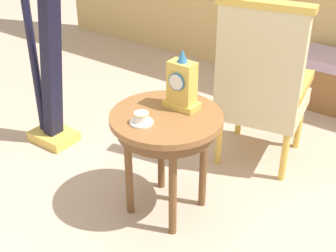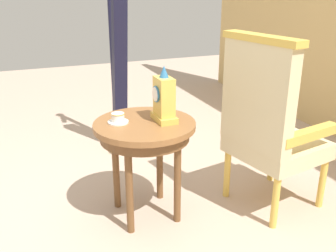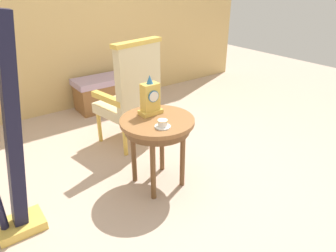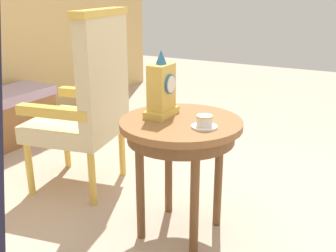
# 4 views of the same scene
# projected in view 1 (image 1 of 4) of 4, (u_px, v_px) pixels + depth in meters

# --- Properties ---
(ground_plane) EXTENTS (10.00, 10.00, 0.00)m
(ground_plane) POSITION_uv_depth(u_px,v_px,m) (173.00, 218.00, 2.73)
(ground_plane) COLOR #BCA38E
(side_table) EXTENTS (0.61, 0.61, 0.63)m
(side_table) POSITION_uv_depth(u_px,v_px,m) (166.00, 128.00, 2.55)
(side_table) COLOR brown
(side_table) RESTS_ON ground
(teacup_left) EXTENTS (0.12, 0.12, 0.06)m
(teacup_left) POSITION_uv_depth(u_px,v_px,m) (141.00, 119.00, 2.41)
(teacup_left) COLOR white
(teacup_left) RESTS_ON side_table
(mantel_clock) EXTENTS (0.19, 0.11, 0.34)m
(mantel_clock) POSITION_uv_depth(u_px,v_px,m) (182.00, 85.00, 2.51)
(mantel_clock) COLOR gold
(mantel_clock) RESTS_ON side_table
(armchair) EXTENTS (0.63, 0.62, 1.14)m
(armchair) POSITION_uv_depth(u_px,v_px,m) (262.00, 83.00, 2.95)
(armchair) COLOR beige
(armchair) RESTS_ON ground
(harp) EXTENTS (0.40, 0.24, 1.73)m
(harp) POSITION_uv_depth(u_px,v_px,m) (45.00, 53.00, 3.13)
(harp) COLOR gold
(harp) RESTS_ON ground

